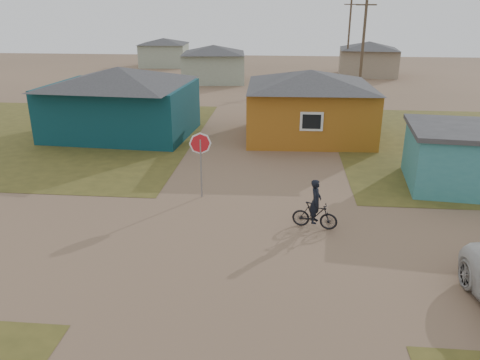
# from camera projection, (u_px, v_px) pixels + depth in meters

# --- Properties ---
(ground) EXTENTS (120.00, 120.00, 0.00)m
(ground) POSITION_uv_depth(u_px,v_px,m) (247.00, 252.00, 14.80)
(ground) COLOR #82644B
(grass_nw) EXTENTS (20.00, 18.00, 0.00)m
(grass_nw) POSITION_uv_depth(u_px,v_px,m) (32.00, 134.00, 28.12)
(grass_nw) COLOR brown
(grass_nw) RESTS_ON ground
(house_teal) EXTENTS (8.93, 7.08, 4.00)m
(house_teal) POSITION_uv_depth(u_px,v_px,m) (121.00, 100.00, 27.38)
(house_teal) COLOR #0A3037
(house_teal) RESTS_ON ground
(house_yellow) EXTENTS (7.72, 6.76, 3.90)m
(house_yellow) POSITION_uv_depth(u_px,v_px,m) (309.00, 103.00, 26.91)
(house_yellow) COLOR #9F5E18
(house_yellow) RESTS_ON ground
(house_pale_west) EXTENTS (7.04, 6.15, 3.60)m
(house_pale_west) POSITION_uv_depth(u_px,v_px,m) (214.00, 63.00, 46.33)
(house_pale_west) COLOR #96A18A
(house_pale_west) RESTS_ON ground
(house_beige_east) EXTENTS (6.95, 6.05, 3.60)m
(house_beige_east) POSITION_uv_depth(u_px,v_px,m) (368.00, 58.00, 50.53)
(house_beige_east) COLOR gray
(house_beige_east) RESTS_ON ground
(house_pale_north) EXTENTS (6.28, 5.81, 3.40)m
(house_pale_north) POSITION_uv_depth(u_px,v_px,m) (164.00, 52.00, 58.24)
(house_pale_north) COLOR #96A18A
(house_pale_north) RESTS_ON ground
(utility_pole_near) EXTENTS (1.40, 0.20, 8.00)m
(utility_pole_near) POSITION_uv_depth(u_px,v_px,m) (362.00, 52.00, 33.26)
(utility_pole_near) COLOR brown
(utility_pole_near) RESTS_ON ground
(utility_pole_far) EXTENTS (1.40, 0.20, 8.00)m
(utility_pole_far) POSITION_uv_depth(u_px,v_px,m) (349.00, 37.00, 48.08)
(utility_pole_far) COLOR brown
(utility_pole_far) RESTS_ON ground
(stop_sign) EXTENTS (0.88, 0.17, 2.70)m
(stop_sign) POSITION_uv_depth(u_px,v_px,m) (200.00, 151.00, 18.37)
(stop_sign) COLOR gray
(stop_sign) RESTS_ON ground
(cyclist) EXTENTS (1.65, 0.78, 1.79)m
(cyclist) POSITION_uv_depth(u_px,v_px,m) (315.00, 211.00, 16.19)
(cyclist) COLOR black
(cyclist) RESTS_ON ground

